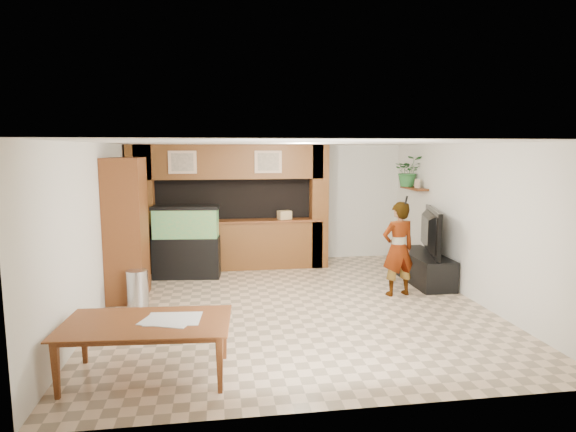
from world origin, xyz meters
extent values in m
plane|color=#CFB090|center=(0.00, 0.00, 0.00)|extent=(6.50, 6.50, 0.00)
plane|color=white|center=(0.00, 0.00, 2.60)|extent=(6.50, 6.50, 0.00)
plane|color=silver|center=(0.00, 3.25, 1.30)|extent=(6.00, 0.00, 6.00)
plane|color=silver|center=(-3.00, 0.00, 1.30)|extent=(0.00, 6.50, 6.50)
plane|color=silver|center=(3.00, 0.00, 1.30)|extent=(0.00, 6.50, 6.50)
cube|color=brown|center=(-0.90, 2.45, 0.50)|extent=(3.80, 0.35, 1.00)
cube|color=brown|center=(-0.90, 2.45, 1.02)|extent=(3.80, 0.43, 0.04)
cube|color=brown|center=(-0.90, 2.45, 2.25)|extent=(3.80, 0.35, 0.70)
cube|color=brown|center=(-2.70, 2.45, 1.30)|extent=(0.50, 0.35, 2.60)
cube|color=brown|center=(0.95, 2.45, 1.30)|extent=(0.35, 0.35, 2.60)
cube|color=black|center=(-0.90, 3.00, 1.45)|extent=(4.20, 0.45, 0.85)
cube|color=tan|center=(-1.85, 2.26, 2.25)|extent=(0.55, 0.03, 0.45)
cube|color=tan|center=(-1.85, 2.24, 2.25)|extent=(0.43, 0.01, 0.35)
cube|color=tan|center=(-0.15, 2.26, 2.25)|extent=(0.55, 0.03, 0.45)
cube|color=tan|center=(-0.15, 2.24, 2.25)|extent=(0.43, 0.01, 0.35)
cylinder|color=black|center=(-2.97, 1.00, 1.90)|extent=(0.04, 0.25, 0.25)
cylinder|color=white|center=(-2.94, 1.00, 1.90)|extent=(0.01, 0.21, 0.21)
cube|color=brown|center=(2.85, 1.95, 1.70)|extent=(0.25, 0.90, 0.04)
cube|color=brown|center=(-2.70, 0.77, 1.18)|extent=(0.59, 0.97, 2.37)
cylinder|color=#B2B2B7|center=(-2.47, 0.17, 0.31)|extent=(0.33, 0.33, 0.61)
cube|color=black|center=(-1.80, 1.95, 0.40)|extent=(1.28, 0.48, 0.80)
cube|color=#327E43|center=(-1.80, 1.95, 1.08)|extent=(1.23, 0.45, 0.55)
cube|color=black|center=(-1.80, 1.95, 1.39)|extent=(1.28, 0.48, 0.06)
cube|color=black|center=(2.65, 0.94, 0.27)|extent=(0.60, 1.64, 0.55)
imported|color=black|center=(2.65, 0.94, 0.98)|extent=(0.61, 1.48, 0.86)
cube|color=tan|center=(2.85, 1.80, 1.81)|extent=(0.06, 0.14, 0.18)
imported|color=#27622D|center=(2.82, 2.20, 2.04)|extent=(0.68, 0.63, 0.65)
imported|color=#9A8154|center=(1.86, 0.22, 0.81)|extent=(0.65, 0.49, 1.63)
cylinder|color=black|center=(1.91, 0.06, 1.67)|extent=(0.03, 0.09, 0.15)
imported|color=brown|center=(-1.99, -2.31, 0.32)|extent=(1.88, 1.14, 0.64)
cube|color=silver|center=(-1.70, -2.24, 0.64)|extent=(0.63, 0.48, 0.01)
cube|color=silver|center=(-1.76, -2.27, 0.64)|extent=(0.65, 0.57, 0.01)
cube|color=tan|center=(0.21, 2.45, 1.13)|extent=(0.31, 0.26, 0.18)
camera|label=1|loc=(-1.20, -7.48, 2.50)|focal=30.00mm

